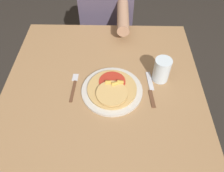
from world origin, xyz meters
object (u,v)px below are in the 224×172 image
Objects in this scene: dining_table at (104,99)px; fork at (74,85)px; pizza at (112,89)px; knife at (151,89)px; person_diner at (107,17)px; plate at (112,90)px; drinking_glass at (162,70)px.

dining_table is 0.19m from fork.
fork is at bearing -176.89° from dining_table.
dining_table is at bearing 135.30° from pizza.
person_diner is at bearing 107.87° from knife.
fork is at bearing 170.53° from plate.
knife is at bearing -6.23° from dining_table.
pizza is at bearing -86.04° from person_diner.
drinking_glass is at bearing 55.34° from knife.
drinking_glass is at bearing 21.47° from pizza.
person_diner is at bearing 79.47° from fork.
knife is 0.79m from person_diner.
plate is at bearing -41.06° from dining_table.
pizza is 0.19m from knife.
knife is (0.19, 0.01, -0.00)m from plate.
pizza reaches higher than fork.
dining_table is 0.26m from knife.
pizza is 0.20× the size of person_diner.
drinking_glass is (0.43, 0.06, 0.06)m from fork.
fork is 0.37m from knife.
plate is at bearing 94.45° from pizza.
drinking_glass reaches higher than pizza.
person_diner reaches higher than pizza.
plate is at bearing -86.04° from person_diner.
knife reaches higher than dining_table.
plate is at bearing -159.77° from drinking_glass.
fork is 0.15× the size of person_diner.
person_diner is at bearing 93.96° from pizza.
dining_table is 4.20× the size of pizza.
dining_table is 5.62× the size of fork.
pizza is at bearing -174.07° from knife.
drinking_glass reaches higher than fork.
dining_table is 0.84× the size of person_diner.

